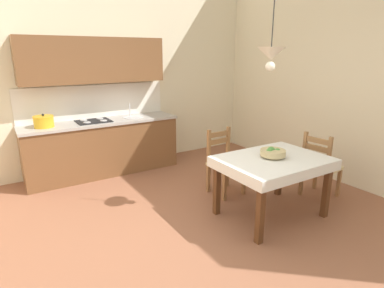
{
  "coord_description": "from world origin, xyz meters",
  "views": [
    {
      "loc": [
        -1.64,
        -2.61,
        1.96
      ],
      "look_at": [
        0.21,
        0.31,
        0.97
      ],
      "focal_mm": 29.91,
      "sensor_mm": 36.0,
      "label": 1
    }
  ],
  "objects_px": {
    "dining_table": "(273,168)",
    "pendant_lamp": "(271,54)",
    "fruit_bowl": "(273,153)",
    "kitchen_cabinetry": "(100,123)",
    "dining_chair_kitchen_side": "(224,163)",
    "dining_chair_window_side": "(320,167)"
  },
  "relations": [
    {
      "from": "dining_table",
      "to": "pendant_lamp",
      "type": "relative_size",
      "value": 1.6
    },
    {
      "from": "fruit_bowl",
      "to": "dining_table",
      "type": "bearing_deg",
      "value": -103.23
    },
    {
      "from": "kitchen_cabinetry",
      "to": "dining_chair_kitchen_side",
      "type": "relative_size",
      "value": 2.66
    },
    {
      "from": "dining_table",
      "to": "dining_chair_kitchen_side",
      "type": "relative_size",
      "value": 1.38
    },
    {
      "from": "kitchen_cabinetry",
      "to": "dining_chair_window_side",
      "type": "distance_m",
      "value": 3.44
    },
    {
      "from": "fruit_bowl",
      "to": "pendant_lamp",
      "type": "relative_size",
      "value": 0.37
    },
    {
      "from": "pendant_lamp",
      "to": "fruit_bowl",
      "type": "bearing_deg",
      "value": -60.08
    },
    {
      "from": "kitchen_cabinetry",
      "to": "dining_table",
      "type": "distance_m",
      "value": 2.91
    },
    {
      "from": "kitchen_cabinetry",
      "to": "dining_chair_kitchen_side",
      "type": "height_order",
      "value": "kitchen_cabinetry"
    },
    {
      "from": "fruit_bowl",
      "to": "dining_chair_kitchen_side",
      "type": "bearing_deg",
      "value": 94.63
    },
    {
      "from": "kitchen_cabinetry",
      "to": "dining_table",
      "type": "height_order",
      "value": "kitchen_cabinetry"
    },
    {
      "from": "dining_chair_kitchen_side",
      "to": "pendant_lamp",
      "type": "distance_m",
      "value": 1.68
    },
    {
      "from": "dining_chair_kitchen_side",
      "to": "pendant_lamp",
      "type": "height_order",
      "value": "pendant_lamp"
    },
    {
      "from": "kitchen_cabinetry",
      "to": "fruit_bowl",
      "type": "relative_size",
      "value": 8.26
    },
    {
      "from": "dining_chair_kitchen_side",
      "to": "dining_table",
      "type": "bearing_deg",
      "value": -85.87
    },
    {
      "from": "dining_chair_window_side",
      "to": "dining_chair_kitchen_side",
      "type": "xyz_separation_m",
      "value": [
        -1.03,
        0.83,
        0.0
      ]
    },
    {
      "from": "kitchen_cabinetry",
      "to": "dining_chair_window_side",
      "type": "bearing_deg",
      "value": -48.67
    },
    {
      "from": "fruit_bowl",
      "to": "pendant_lamp",
      "type": "distance_m",
      "value": 1.14
    },
    {
      "from": "kitchen_cabinetry",
      "to": "fruit_bowl",
      "type": "bearing_deg",
      "value": -63.27
    },
    {
      "from": "kitchen_cabinetry",
      "to": "pendant_lamp",
      "type": "bearing_deg",
      "value": -63.39
    },
    {
      "from": "dining_chair_kitchen_side",
      "to": "pendant_lamp",
      "type": "xyz_separation_m",
      "value": [
        0.02,
        -0.75,
        1.5
      ]
    },
    {
      "from": "dining_chair_window_side",
      "to": "fruit_bowl",
      "type": "height_order",
      "value": "dining_chair_window_side"
    }
  ]
}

